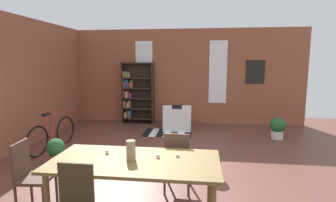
% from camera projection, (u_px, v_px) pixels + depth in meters
% --- Properties ---
extents(ground_plane, '(10.93, 10.93, 0.00)m').
position_uv_depth(ground_plane, '(161.00, 177.00, 4.58)').
color(ground_plane, brown).
extents(back_wall_brick, '(7.76, 0.12, 3.01)m').
position_uv_depth(back_wall_brick, '(181.00, 77.00, 8.54)').
color(back_wall_brick, brown).
rests_on(back_wall_brick, ground).
extents(window_pane_0, '(0.55, 0.02, 1.96)m').
position_uv_depth(window_pane_0, '(144.00, 72.00, 8.59)').
color(window_pane_0, white).
extents(window_pane_1, '(0.55, 0.02, 1.96)m').
position_uv_depth(window_pane_1, '(218.00, 72.00, 8.30)').
color(window_pane_1, white).
extents(dining_table, '(2.10, 1.00, 0.77)m').
position_uv_depth(dining_table, '(135.00, 166.00, 3.29)').
color(dining_table, brown).
rests_on(dining_table, ground).
extents(vase_on_table, '(0.12, 0.12, 0.25)m').
position_uv_depth(vase_on_table, '(131.00, 150.00, 3.27)').
color(vase_on_table, '#998466').
rests_on(vase_on_table, dining_table).
extents(tealight_candle_0, '(0.04, 0.04, 0.04)m').
position_uv_depth(tealight_candle_0, '(158.00, 156.00, 3.36)').
color(tealight_candle_0, silver).
rests_on(tealight_candle_0, dining_table).
extents(tealight_candle_1, '(0.04, 0.04, 0.03)m').
position_uv_depth(tealight_candle_1, '(178.00, 156.00, 3.38)').
color(tealight_candle_1, silver).
rests_on(tealight_candle_1, dining_table).
extents(tealight_candle_2, '(0.04, 0.04, 0.05)m').
position_uv_depth(tealight_candle_2, '(107.00, 152.00, 3.50)').
color(tealight_candle_2, silver).
rests_on(tealight_candle_2, dining_table).
extents(dining_chair_head_left, '(0.43, 0.43, 0.95)m').
position_uv_depth(dining_chair_head_left, '(30.00, 174.00, 3.49)').
color(dining_chair_head_left, '#4A3329').
rests_on(dining_chair_head_left, ground).
extents(dining_chair_far_right, '(0.42, 0.42, 0.95)m').
position_uv_depth(dining_chair_far_right, '(177.00, 160.00, 3.98)').
color(dining_chair_far_right, '#4E362B').
rests_on(dining_chair_far_right, ground).
extents(bookshelf_tall, '(1.02, 0.32, 1.96)m').
position_uv_depth(bookshelf_tall, '(136.00, 93.00, 8.54)').
color(bookshelf_tall, '#2D2319').
rests_on(bookshelf_tall, ground).
extents(armchair_white, '(0.85, 0.85, 0.75)m').
position_uv_depth(armchair_white, '(177.00, 120.00, 7.78)').
color(armchair_white, white).
rests_on(armchair_white, ground).
extents(bicycle_second, '(0.44, 1.65, 0.88)m').
position_uv_depth(bicycle_second, '(52.00, 135.00, 6.01)').
color(bicycle_second, black).
rests_on(bicycle_second, ground).
extents(potted_plant_by_shelf, '(0.39, 0.39, 0.55)m').
position_uv_depth(potted_plant_by_shelf, '(278.00, 127.00, 6.84)').
color(potted_plant_by_shelf, silver).
rests_on(potted_plant_by_shelf, ground).
extents(potted_plant_corner, '(0.34, 0.34, 0.51)m').
position_uv_depth(potted_plant_corner, '(56.00, 151.00, 5.12)').
color(potted_plant_corner, '#9E6042').
rests_on(potted_plant_corner, ground).
extents(potted_plant_window, '(0.30, 0.30, 0.43)m').
position_uv_depth(potted_plant_window, '(212.00, 164.00, 4.57)').
color(potted_plant_window, '#9E6042').
rests_on(potted_plant_window, ground).
extents(striped_rug, '(1.34, 0.90, 0.01)m').
position_uv_depth(striped_rug, '(168.00, 133.00, 7.41)').
color(striped_rug, black).
rests_on(striped_rug, ground).
extents(framed_picture, '(0.56, 0.03, 0.72)m').
position_uv_depth(framed_picture, '(255.00, 72.00, 8.16)').
color(framed_picture, black).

